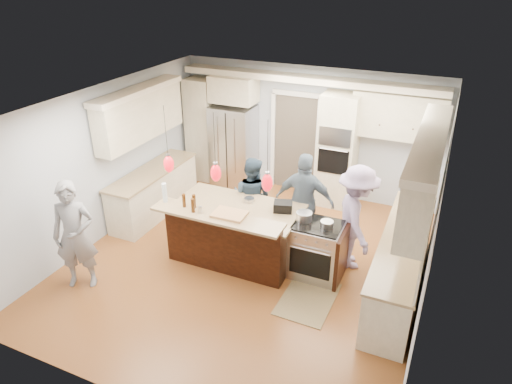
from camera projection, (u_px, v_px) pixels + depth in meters
ground_plane at (248, 261)px, 7.67m from camera, size 6.00×6.00×0.00m
room_shell at (247, 162)px, 6.85m from camera, size 5.54×6.04×2.72m
refrigerator at (234, 146)px, 9.98m from camera, size 0.90×0.70×1.80m
oven_column at (338, 151)px, 9.06m from camera, size 0.72×0.69×2.30m
back_upper_cabinets at (270, 115)px, 9.45m from camera, size 5.30×0.61×2.54m
right_counter_run at (410, 230)px, 6.56m from camera, size 0.64×3.10×2.51m
left_cabinets at (149, 164)px, 8.74m from camera, size 0.64×2.30×2.51m
kitchen_island at (236, 232)px, 7.60m from camera, size 2.10×1.46×1.12m
island_range at (318, 250)px, 7.17m from camera, size 0.82×0.71×0.92m
pendant_lights at (216, 173)px, 6.54m from camera, size 1.75×0.15×1.03m
person_bar_end at (75, 236)px, 6.77m from camera, size 0.76×0.66×1.74m
person_far_left at (252, 197)px, 8.14m from camera, size 0.77×0.62×1.51m
person_far_right at (304, 202)px, 7.73m from camera, size 1.05×0.52×1.74m
person_range_side at (356, 218)px, 7.23m from camera, size 1.09×1.31×1.76m
floor_rug at (308, 299)px, 6.81m from camera, size 0.77×1.10×0.01m
water_bottle at (165, 193)px, 7.13m from camera, size 0.09×0.09×0.32m
beer_bottle_a at (194, 201)px, 6.98m from camera, size 0.06×0.06×0.22m
beer_bottle_b at (193, 205)px, 6.85m from camera, size 0.07×0.07×0.23m
beer_bottle_c at (184, 200)px, 7.01m from camera, size 0.06×0.06×0.22m
drink_can at (200, 210)px, 6.86m from camera, size 0.07×0.07×0.11m
cutting_board at (230, 214)px, 6.81m from camera, size 0.51×0.37×0.04m
pot_large at (304, 216)px, 7.04m from camera, size 0.25×0.25×0.14m
pot_small at (327, 224)px, 6.88m from camera, size 0.20×0.20×0.10m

